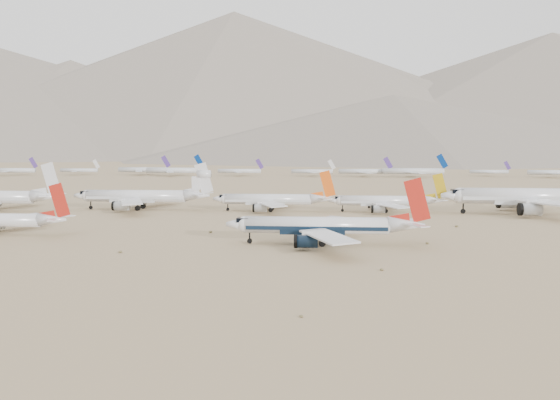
% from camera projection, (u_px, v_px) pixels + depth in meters
% --- Properties ---
extents(ground, '(7000.00, 7000.00, 0.00)m').
position_uv_depth(ground, '(324.00, 244.00, 129.56)').
color(ground, '#81664B').
rests_on(ground, ground).
extents(main_airliner, '(45.32, 44.27, 15.99)m').
position_uv_depth(main_airliner, '(325.00, 226.00, 128.28)').
color(main_airliner, silver).
rests_on(main_airliner, ground).
extents(row2_navy_widebody, '(60.88, 59.54, 21.66)m').
position_uv_depth(row2_navy_widebody, '(535.00, 197.00, 187.24)').
color(row2_navy_widebody, silver).
rests_on(row2_navy_widebody, ground).
extents(row2_gold_tail, '(39.53, 38.66, 14.08)m').
position_uv_depth(row2_gold_tail, '(387.00, 201.00, 193.54)').
color(row2_gold_tail, silver).
rests_on(row2_gold_tail, ground).
extents(row2_orange_tail, '(41.86, 40.95, 14.93)m').
position_uv_depth(row2_orange_tail, '(273.00, 200.00, 196.33)').
color(row2_orange_tail, silver).
rests_on(row2_orange_tail, ground).
extents(row2_white_trijet, '(49.80, 48.67, 17.65)m').
position_uv_depth(row2_white_trijet, '(144.00, 196.00, 201.16)').
color(row2_white_trijet, silver).
rests_on(row2_white_trijet, ground).
extents(distant_storage_row, '(576.29, 61.00, 16.22)m').
position_uv_depth(distant_storage_row, '(351.00, 171.00, 438.14)').
color(distant_storage_row, silver).
rests_on(distant_storage_row, ground).
extents(mountain_range, '(7354.00, 3024.00, 470.00)m').
position_uv_depth(mountain_range, '(347.00, 96.00, 1741.12)').
color(mountain_range, slate).
rests_on(mountain_range, ground).
extents(desert_scrub, '(219.83, 121.67, 0.63)m').
position_uv_depth(desert_scrub, '(188.00, 262.00, 107.84)').
color(desert_scrub, brown).
rests_on(desert_scrub, ground).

